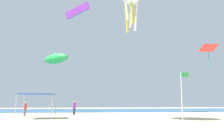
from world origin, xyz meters
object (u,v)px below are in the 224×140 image
object	(u,v)px
kite_parafoil_purple	(77,11)
kite_inflatable_green	(56,59)
person_leftmost	(74,107)
kite_diamond_red	(208,49)
kite_octopus_white	(131,1)
canopy_tent	(38,95)
banner_flag	(182,93)
person_near_tent	(25,108)

from	to	relation	value
kite_parafoil_purple	kite_inflatable_green	xyz separation A→B (m)	(-3.84, 5.42, -7.20)
person_leftmost	kite_diamond_red	distance (m)	18.55
kite_octopus_white	canopy_tent	bearing A→B (deg)	23.18
person_leftmost	kite_octopus_white	size ratio (longest dim) A/B	0.26
kite_parafoil_purple	kite_diamond_red	distance (m)	21.75
person_leftmost	kite_parafoil_purple	bearing A→B (deg)	26.59
canopy_tent	banner_flag	bearing A→B (deg)	-36.05
person_near_tent	kite_octopus_white	bearing A→B (deg)	115.80
person_near_tent	kite_octopus_white	size ratio (longest dim) A/B	0.24
person_leftmost	kite_octopus_white	distance (m)	21.41
kite_parafoil_purple	kite_inflatable_green	distance (m)	9.80
canopy_tent	kite_inflatable_green	distance (m)	20.94
person_near_tent	kite_diamond_red	distance (m)	23.54
kite_inflatable_green	kite_diamond_red	size ratio (longest dim) A/B	2.05
kite_parafoil_purple	person_leftmost	bearing A→B (deg)	115.59
canopy_tent	kite_parafoil_purple	distance (m)	20.58
canopy_tent	banner_flag	world-z (taller)	banner_flag
person_near_tent	person_leftmost	xyz separation A→B (m)	(5.61, 2.03, 0.08)
canopy_tent	person_near_tent	bearing A→B (deg)	114.70
kite_inflatable_green	person_leftmost	bearing A→B (deg)	152.11
person_near_tent	kite_parafoil_purple	bearing A→B (deg)	142.87
person_leftmost	kite_octopus_white	bearing A→B (deg)	-24.65
person_leftmost	canopy_tent	bearing A→B (deg)	179.49
kite_inflatable_green	kite_parafoil_purple	bearing A→B (deg)	170.90
canopy_tent	kite_octopus_white	distance (m)	25.19
person_near_tent	kite_parafoil_purple	world-z (taller)	kite_parafoil_purple
kite_parafoil_purple	kite_octopus_white	world-z (taller)	kite_octopus_white
kite_parafoil_purple	kite_octopus_white	distance (m)	9.42
person_leftmost	kite_octopus_white	world-z (taller)	kite_octopus_white
kite_diamond_red	banner_flag	bearing A→B (deg)	-123.47
person_near_tent	kite_octopus_white	xyz separation A→B (m)	(14.78, 9.37, 17.97)
kite_parafoil_purple	kite_diamond_red	xyz separation A→B (m)	(16.71, -11.04, -8.50)
kite_diamond_red	kite_octopus_white	bearing A→B (deg)	128.29
person_leftmost	banner_flag	size ratio (longest dim) A/B	0.48
kite_octopus_white	banner_flag	bearing A→B (deg)	62.18
person_leftmost	kite_parafoil_purple	distance (m)	17.41
person_near_tent	kite_inflatable_green	world-z (taller)	kite_inflatable_green
kite_diamond_red	kite_octopus_white	distance (m)	17.02
person_near_tent	person_leftmost	size ratio (longest dim) A/B	0.93
person_near_tent	canopy_tent	bearing A→B (deg)	18.13
person_near_tent	kite_inflatable_green	distance (m)	17.33
person_leftmost	banner_flag	distance (m)	17.12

